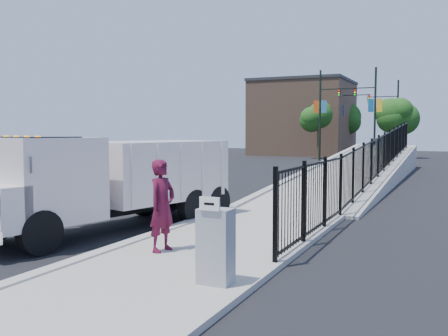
% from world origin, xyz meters
% --- Properties ---
extents(ground, '(120.00, 120.00, 0.00)m').
position_xyz_m(ground, '(0.00, 0.00, 0.00)').
color(ground, black).
rests_on(ground, ground).
extents(sidewalk, '(3.55, 12.00, 0.12)m').
position_xyz_m(sidewalk, '(1.93, -2.00, 0.06)').
color(sidewalk, '#9E998E').
rests_on(sidewalk, ground).
extents(curb, '(0.30, 12.00, 0.16)m').
position_xyz_m(curb, '(0.00, -2.00, 0.08)').
color(curb, '#ADAAA3').
rests_on(curb, ground).
extents(ramp, '(3.95, 24.06, 3.19)m').
position_xyz_m(ramp, '(2.12, 16.00, 0.00)').
color(ramp, '#9E998E').
rests_on(ramp, ground).
extents(iron_fence, '(0.10, 28.00, 1.80)m').
position_xyz_m(iron_fence, '(3.55, 12.00, 0.90)').
color(iron_fence, black).
rests_on(iron_fence, ground).
extents(truck, '(4.08, 7.76, 2.54)m').
position_xyz_m(truck, '(-1.69, -0.41, 1.43)').
color(truck, black).
rests_on(truck, ground).
extents(worker, '(0.55, 0.76, 1.93)m').
position_xyz_m(worker, '(1.11, -2.15, 1.09)').
color(worker, '#500E26').
rests_on(worker, sidewalk).
extents(utility_cabinet, '(0.55, 0.40, 1.25)m').
position_xyz_m(utility_cabinet, '(3.10, -3.69, 0.75)').
color(utility_cabinet, gray).
rests_on(utility_cabinet, sidewalk).
extents(arrow_sign, '(0.35, 0.04, 0.22)m').
position_xyz_m(arrow_sign, '(3.10, -3.91, 1.48)').
color(arrow_sign, white).
rests_on(arrow_sign, utility_cabinet).
extents(debris, '(0.29, 0.29, 0.07)m').
position_xyz_m(debris, '(2.18, -1.71, 0.16)').
color(debris, silver).
rests_on(debris, sidewalk).
extents(light_pole_0, '(3.77, 0.22, 8.00)m').
position_xyz_m(light_pole_0, '(-4.05, 32.99, 4.36)').
color(light_pole_0, black).
rests_on(light_pole_0, ground).
extents(light_pole_1, '(3.78, 0.22, 8.00)m').
position_xyz_m(light_pole_1, '(0.10, 32.80, 4.36)').
color(light_pole_1, black).
rests_on(light_pole_1, ground).
extents(light_pole_2, '(3.77, 0.22, 8.00)m').
position_xyz_m(light_pole_2, '(-4.16, 41.15, 4.36)').
color(light_pole_2, black).
rests_on(light_pole_2, ground).
extents(light_pole_3, '(3.77, 0.22, 8.00)m').
position_xyz_m(light_pole_3, '(0.71, 44.76, 4.36)').
color(light_pole_3, black).
rests_on(light_pole_3, ground).
extents(tree_0, '(2.52, 2.52, 5.26)m').
position_xyz_m(tree_0, '(-5.05, 35.52, 3.94)').
color(tree_0, '#382314').
rests_on(tree_0, ground).
extents(tree_1, '(2.85, 2.85, 5.42)m').
position_xyz_m(tree_1, '(1.23, 39.50, 3.96)').
color(tree_1, '#382314').
rests_on(tree_1, ground).
extents(tree_2, '(3.21, 3.21, 5.61)m').
position_xyz_m(tree_2, '(-4.63, 46.44, 3.97)').
color(tree_2, '#382314').
rests_on(tree_2, ground).
extents(building, '(10.00, 10.00, 8.00)m').
position_xyz_m(building, '(-9.00, 44.00, 4.00)').
color(building, '#8C664C').
rests_on(building, ground).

